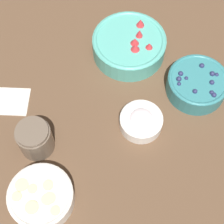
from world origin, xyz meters
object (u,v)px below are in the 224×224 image
Objects in this scene: bowl_bananas at (41,197)px; jar_chocolate at (35,139)px; bowl_strawberries at (129,44)px; bowl_blueberries at (197,84)px; bowl_cream at (141,121)px.

bowl_bananas is 0.15m from jar_chocolate.
bowl_strawberries is 1.37× the size of bowl_bananas.
bowl_blueberries is 1.06× the size of bowl_bananas.
bowl_blueberries is (-0.15, 0.19, -0.00)m from bowl_strawberries.
bowl_cream is (0.04, 0.25, -0.01)m from bowl_strawberries.
bowl_cream is at bearing -156.11° from bowl_bananas.
bowl_cream is 1.23× the size of jar_chocolate.
bowl_blueberries reaches higher than bowl_cream.
jar_chocolate is at bearing -95.80° from bowl_bananas.
bowl_strawberries is 0.40m from jar_chocolate.
bowl_strawberries is 0.25m from bowl_cream.
jar_chocolate is (-0.02, -0.15, 0.01)m from bowl_bananas.
bowl_blueberries is at bearing -158.08° from bowl_bananas.
bowl_bananas is at bearing 48.07° from bowl_strawberries.
bowl_cream is (0.19, 0.06, -0.01)m from bowl_blueberries.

